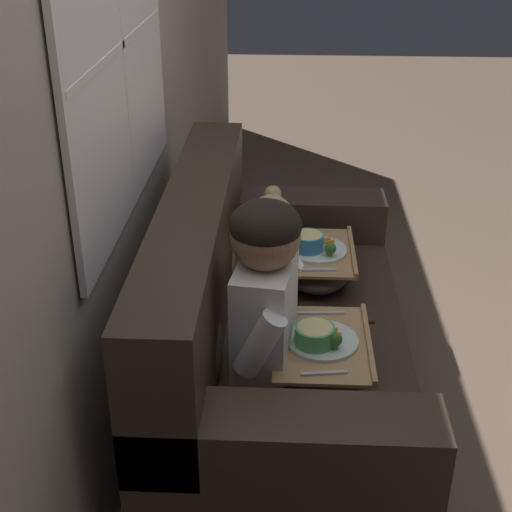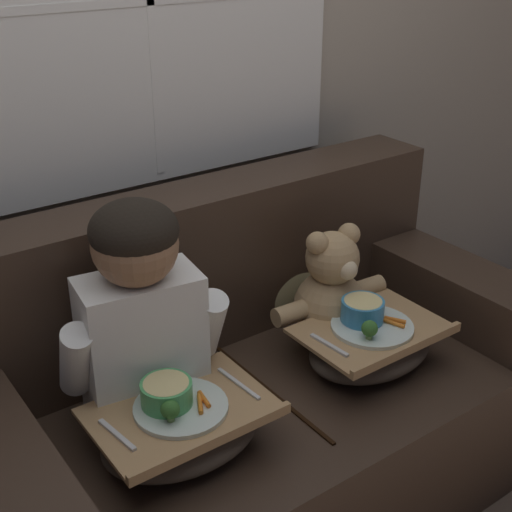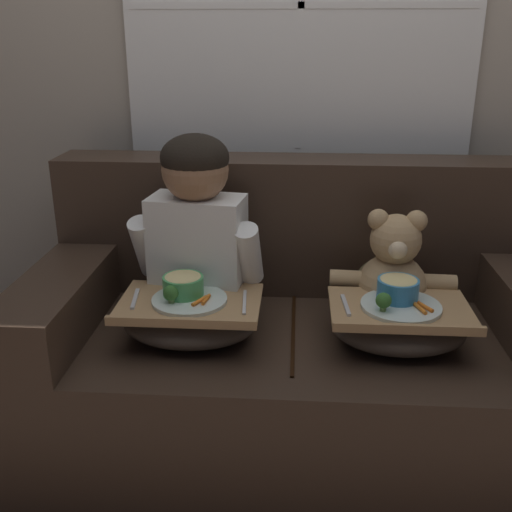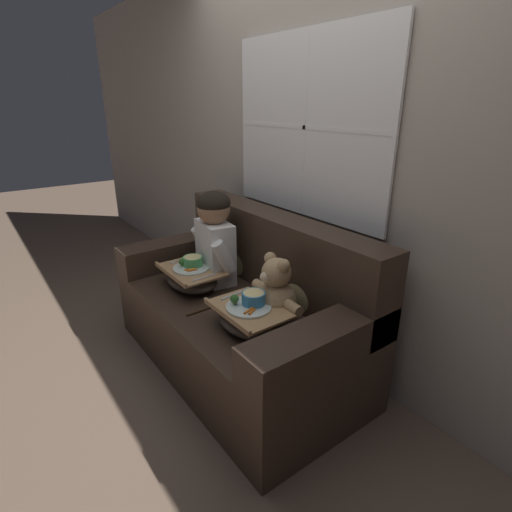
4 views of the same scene
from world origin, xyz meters
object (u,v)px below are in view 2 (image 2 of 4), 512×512
object	(u,v)px
throw_pillow_behind_child	(113,335)
throw_pillow_behind_teddy	(292,274)
lap_tray_teddy	(370,343)
couch	(247,404)
teddy_bear	(332,294)
lap_tray_child	(181,427)
child_figure	(140,304)

from	to	relation	value
throw_pillow_behind_child	throw_pillow_behind_teddy	bearing A→B (deg)	0.00
throw_pillow_behind_teddy	lap_tray_teddy	distance (m)	0.39
couch	teddy_bear	distance (m)	0.43
couch	teddy_bear	xyz separation A→B (m)	(0.33, -0.00, 0.28)
throw_pillow_behind_child	teddy_bear	size ratio (longest dim) A/B	0.79
couch	lap_tray_child	size ratio (longest dim) A/B	3.93
throw_pillow_behind_teddy	lap_tray_child	xyz separation A→B (m)	(-0.65, -0.38, -0.08)
throw_pillow_behind_teddy	teddy_bear	bearing A→B (deg)	-90.08
teddy_bear	couch	bearing A→B (deg)	179.87
teddy_bear	lap_tray_teddy	distance (m)	0.20
couch	throw_pillow_behind_teddy	bearing A→B (deg)	31.35
child_figure	teddy_bear	size ratio (longest dim) A/B	1.49
couch	child_figure	distance (m)	0.56
throw_pillow_behind_child	throw_pillow_behind_teddy	world-z (taller)	same
throw_pillow_behind_teddy	throw_pillow_behind_child	bearing A→B (deg)	180.00
teddy_bear	lap_tray_child	bearing A→B (deg)	-164.44
throw_pillow_behind_child	couch	bearing A→B (deg)	-31.35
throw_pillow_behind_teddy	lap_tray_teddy	size ratio (longest dim) A/B	0.77
couch	throw_pillow_behind_child	distance (m)	0.47
lap_tray_child	throw_pillow_behind_child	bearing A→B (deg)	89.75
lap_tray_teddy	teddy_bear	bearing A→B (deg)	89.80
child_figure	teddy_bear	distance (m)	0.68
lap_tray_teddy	lap_tray_child	bearing A→B (deg)	-179.93
teddy_bear	lap_tray_teddy	bearing A→B (deg)	-90.20
teddy_bear	throw_pillow_behind_child	bearing A→B (deg)	162.99
child_figure	lap_tray_teddy	world-z (taller)	child_figure
couch	lap_tray_teddy	size ratio (longest dim) A/B	4.06
throw_pillow_behind_child	teddy_bear	xyz separation A→B (m)	(0.65, -0.20, 0.01)
couch	lap_tray_child	world-z (taller)	couch
throw_pillow_behind_child	teddy_bear	distance (m)	0.68
throw_pillow_behind_teddy	lap_tray_child	world-z (taller)	throw_pillow_behind_teddy
lap_tray_teddy	couch	bearing A→B (deg)	150.78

